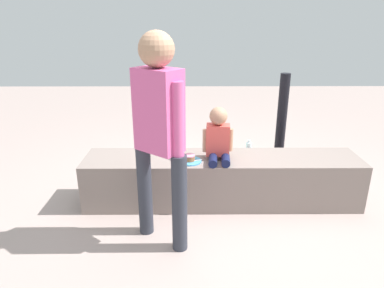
# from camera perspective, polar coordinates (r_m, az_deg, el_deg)

# --- Properties ---
(ground_plane) EXTENTS (12.00, 12.00, 0.00)m
(ground_plane) POSITION_cam_1_polar(r_m,az_deg,el_deg) (3.43, 4.79, -9.30)
(ground_plane) COLOR #A6938C
(concrete_ledge) EXTENTS (2.57, 0.50, 0.46)m
(concrete_ledge) POSITION_cam_1_polar(r_m,az_deg,el_deg) (3.32, 4.90, -5.86)
(concrete_ledge) COLOR gray
(concrete_ledge) RESTS_ON ground_plane
(child_seated) EXTENTS (0.28, 0.32, 0.48)m
(child_seated) POSITION_cam_1_polar(r_m,az_deg,el_deg) (3.12, 4.36, 1.16)
(child_seated) COLOR #131B43
(child_seated) RESTS_ON concrete_ledge
(adult_standing) EXTENTS (0.40, 0.36, 1.61)m
(adult_standing) POSITION_cam_1_polar(r_m,az_deg,el_deg) (2.47, -5.47, 3.28)
(adult_standing) COLOR #2C303A
(adult_standing) RESTS_ON ground_plane
(cake_plate) EXTENTS (0.22, 0.22, 0.07)m
(cake_plate) POSITION_cam_1_polar(r_m,az_deg,el_deg) (3.12, -0.44, -2.56)
(cake_plate) COLOR #4CA5D8
(cake_plate) RESTS_ON concrete_ledge
(gift_bag) EXTENTS (0.19, 0.13, 0.34)m
(gift_bag) POSITION_cam_1_polar(r_m,az_deg,el_deg) (4.53, 5.18, 0.35)
(gift_bag) COLOR #59C6B2
(gift_bag) RESTS_ON ground_plane
(railing_post) EXTENTS (0.36, 0.36, 1.12)m
(railing_post) POSITION_cam_1_polar(r_m,az_deg,el_deg) (4.06, 14.34, 1.40)
(railing_post) COLOR black
(railing_post) RESTS_ON ground_plane
(water_bottle_near_gift) EXTENTS (0.08, 0.08, 0.18)m
(water_bottle_near_gift) POSITION_cam_1_polar(r_m,az_deg,el_deg) (4.59, 9.35, -0.50)
(water_bottle_near_gift) COLOR silver
(water_bottle_near_gift) RESTS_ON ground_plane
(water_bottle_far_side) EXTENTS (0.07, 0.07, 0.23)m
(water_bottle_far_side) POSITION_cam_1_polar(r_m,az_deg,el_deg) (4.22, 18.51, -2.90)
(water_bottle_far_side) COLOR silver
(water_bottle_far_side) RESTS_ON ground_plane
(cake_box_white) EXTENTS (0.40, 0.40, 0.13)m
(cake_box_white) POSITION_cam_1_polar(r_m,az_deg,el_deg) (4.53, -4.56, -0.88)
(cake_box_white) COLOR white
(cake_box_white) RESTS_ON ground_plane
(handbag_black_leather) EXTENTS (0.30, 0.10, 0.35)m
(handbag_black_leather) POSITION_cam_1_polar(r_m,az_deg,el_deg) (4.14, -3.91, -1.96)
(handbag_black_leather) COLOR black
(handbag_black_leather) RESTS_ON ground_plane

